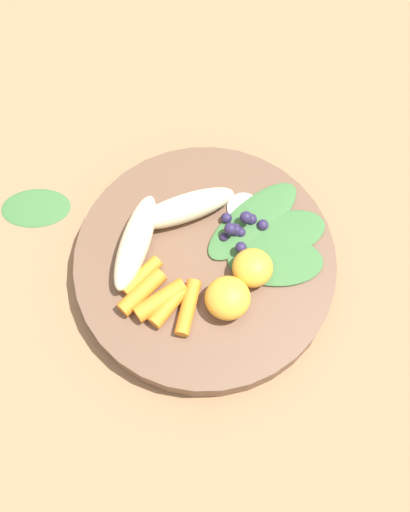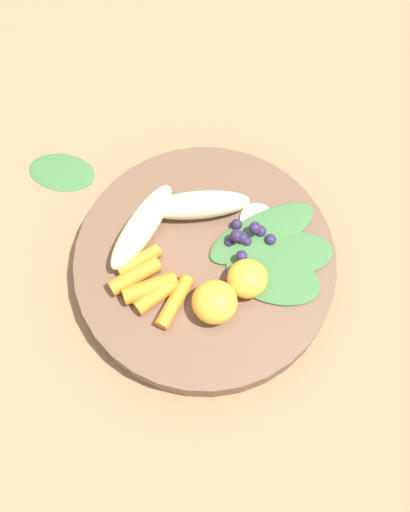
{
  "view_description": "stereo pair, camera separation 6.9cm",
  "coord_description": "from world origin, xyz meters",
  "px_view_note": "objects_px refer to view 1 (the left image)",
  "views": [
    {
      "loc": [
        0.12,
        -0.24,
        0.68
      ],
      "look_at": [
        0.0,
        0.0,
        0.04
      ],
      "focal_mm": 45.98,
      "sensor_mm": 36.0,
      "label": 1
    },
    {
      "loc": [
        0.18,
        -0.2,
        0.68
      ],
      "look_at": [
        0.0,
        0.0,
        0.04
      ],
      "focal_mm": 45.98,
      "sensor_mm": 36.0,
      "label": 2
    }
  ],
  "objects_px": {
    "bowl": "(205,265)",
    "banana_peeled_left": "(135,242)",
    "kale_leaf_stray": "(35,207)",
    "orange_segment_near": "(252,268)",
    "banana_peeled_right": "(185,208)"
  },
  "relations": [
    {
      "from": "bowl",
      "to": "banana_peeled_left",
      "type": "bearing_deg",
      "value": -163.72
    },
    {
      "from": "bowl",
      "to": "banana_peeled_right",
      "type": "bearing_deg",
      "value": 139.02
    },
    {
      "from": "banana_peeled_right",
      "to": "kale_leaf_stray",
      "type": "height_order",
      "value": "banana_peeled_right"
    },
    {
      "from": "banana_peeled_right",
      "to": "bowl",
      "type": "bearing_deg",
      "value": 91.98
    },
    {
      "from": "bowl",
      "to": "orange_segment_near",
      "type": "bearing_deg",
      "value": 9.05
    },
    {
      "from": "kale_leaf_stray",
      "to": "orange_segment_near",
      "type": "bearing_deg",
      "value": 156.77
    },
    {
      "from": "orange_segment_near",
      "to": "kale_leaf_stray",
      "type": "bearing_deg",
      "value": -173.95
    },
    {
      "from": "bowl",
      "to": "banana_peeled_left",
      "type": "distance_m",
      "value": 0.08
    },
    {
      "from": "kale_leaf_stray",
      "to": "bowl",
      "type": "bearing_deg",
      "value": 156.03
    },
    {
      "from": "bowl",
      "to": "kale_leaf_stray",
      "type": "bearing_deg",
      "value": -174.69
    },
    {
      "from": "banana_peeled_left",
      "to": "kale_leaf_stray",
      "type": "xyz_separation_m",
      "value": [
        -0.14,
        0.0,
        -0.04
      ]
    },
    {
      "from": "bowl",
      "to": "banana_peeled_left",
      "type": "relative_size",
      "value": 2.5
    },
    {
      "from": "bowl",
      "to": "orange_segment_near",
      "type": "distance_m",
      "value": 0.06
    },
    {
      "from": "banana_peeled_right",
      "to": "kale_leaf_stray",
      "type": "bearing_deg",
      "value": -27.9
    },
    {
      "from": "bowl",
      "to": "banana_peeled_left",
      "type": "xyz_separation_m",
      "value": [
        -0.07,
        -0.02,
        0.03
      ]
    }
  ]
}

